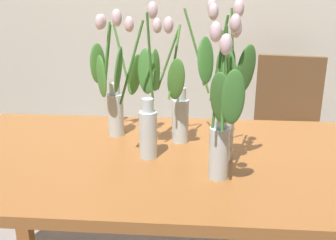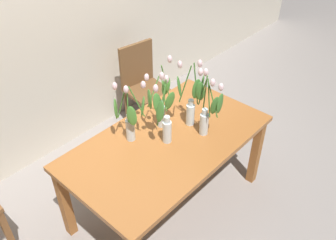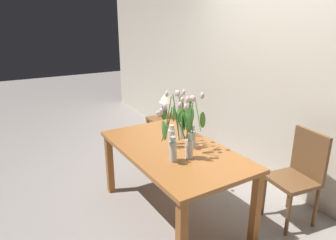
{
  "view_description": "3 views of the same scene",
  "coord_description": "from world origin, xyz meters",
  "views": [
    {
      "loc": [
        0.17,
        -1.44,
        1.4
      ],
      "look_at": [
        0.06,
        -0.03,
        0.9
      ],
      "focal_mm": 44.49,
      "sensor_mm": 36.0,
      "label": 1
    },
    {
      "loc": [
        -1.55,
        -1.4,
        2.52
      ],
      "look_at": [
        -0.01,
        -0.01,
        0.94
      ],
      "focal_mm": 38.51,
      "sensor_mm": 36.0,
      "label": 2
    },
    {
      "loc": [
        2.29,
        -1.45,
        1.92
      ],
      "look_at": [
        -0.05,
        -0.03,
        1.02
      ],
      "focal_mm": 32.45,
      "sensor_mm": 36.0,
      "label": 3
    }
  ],
  "objects": [
    {
      "name": "dining_table",
      "position": [
        0.0,
        0.0,
        0.65
      ],
      "size": [
        1.6,
        0.9,
        0.74
      ],
      "color": "#A3602D",
      "rests_on": "ground"
    },
    {
      "name": "tulip_vase_1",
      "position": [
        0.26,
        0.0,
        0.94
      ],
      "size": [
        0.22,
        0.18,
        0.58
      ],
      "color": "silver",
      "rests_on": "dining_table"
    },
    {
      "name": "tulip_vase_0",
      "position": [
        -0.03,
        0.0,
        0.93
      ],
      "size": [
        0.16,
        0.18,
        0.57
      ],
      "color": "silver",
      "rests_on": "dining_table"
    },
    {
      "name": "tulip_vase_4",
      "position": [
        0.09,
        0.15,
        0.94
      ],
      "size": [
        0.26,
        0.23,
        0.57
      ],
      "color": "silver",
      "rests_on": "dining_table"
    },
    {
      "name": "tulip_vase_2",
      "position": [
        0.25,
        -0.16,
        0.97
      ],
      "size": [
        0.12,
        0.27,
        0.54
      ],
      "color": "silver",
      "rests_on": "dining_table"
    },
    {
      "name": "dining_chair",
      "position": [
        0.71,
        1.0,
        0.52
      ],
      "size": [
        0.46,
        0.46,
        0.93
      ],
      "color": "brown",
      "rests_on": "ground"
    },
    {
      "name": "tulip_vase_3",
      "position": [
        -0.18,
        0.2,
        0.93
      ],
      "size": [
        0.25,
        0.19,
        0.51
      ],
      "color": "silver",
      "rests_on": "dining_table"
    }
  ]
}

